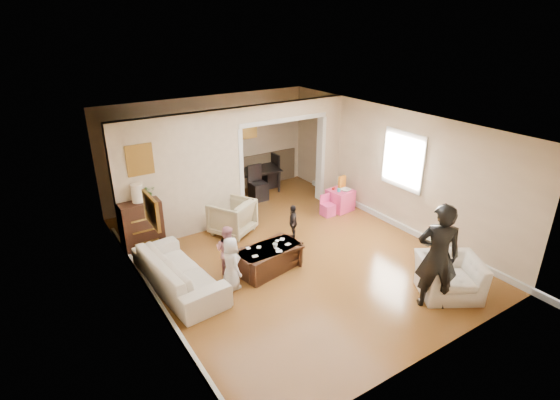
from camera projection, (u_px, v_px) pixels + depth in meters
floor at (285, 251)px, 8.68m from camera, size 7.00×7.00×0.00m
partition_left at (182, 177)px, 8.88m from camera, size 2.75×0.18×2.60m
partition_right at (328, 149)px, 10.80m from camera, size 0.55×0.18×2.60m
partition_header at (282, 110)px, 9.67m from camera, size 2.22×0.18×0.35m
window_pane at (404, 160)px, 9.13m from camera, size 0.03×0.95×1.10m
framed_art_partition at (140, 160)px, 8.17m from camera, size 0.45×0.03×0.55m
framed_art_sofa_wall at (151, 210)px, 6.16m from camera, size 0.03×0.55×0.40m
framed_art_alcove at (248, 127)px, 11.22m from camera, size 0.45×0.03×0.55m
sofa at (179, 271)px, 7.42m from camera, size 1.03×2.22×0.63m
armchair_back at (232, 217)px, 9.29m from camera, size 1.11×1.12×0.76m
armchair_front at (449, 277)px, 7.25m from camera, size 1.30×1.26×0.65m
dresser at (142, 227)px, 8.51m from camera, size 0.78×0.44×1.07m
table_lamp at (137, 193)px, 8.23m from camera, size 0.22×0.22×0.36m
potted_plant at (148, 192)px, 8.35m from camera, size 0.28×0.24×0.31m
coffee_table at (269, 259)px, 7.98m from camera, size 1.30×0.83×0.45m
coffee_cup at (275, 246)px, 7.89m from camera, size 0.11×0.11×0.09m
play_table at (340, 200)px, 10.46m from camera, size 0.59×0.59×0.51m
cereal_box at (342, 182)px, 10.44m from camera, size 0.21×0.09×0.30m
cyan_cup at (339, 190)px, 10.26m from camera, size 0.08×0.08×0.08m
toy_block at (334, 189)px, 10.38m from camera, size 0.10×0.09×0.05m
play_bowl at (346, 190)px, 10.28m from camera, size 0.26×0.26×0.06m
dining_table at (246, 181)px, 11.52m from camera, size 1.91×1.28×0.62m
adult_person at (438, 257)px, 6.73m from camera, size 0.78×0.76×1.81m
child_kneel_a at (231, 263)px, 7.34m from camera, size 0.32×0.48×0.96m
child_kneel_b at (227, 250)px, 7.77m from camera, size 0.55×0.58×0.95m
child_toddler at (293, 222)px, 9.02m from camera, size 0.43×0.47×0.78m
craft_papers at (271, 247)px, 7.92m from camera, size 0.87×0.51×0.00m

